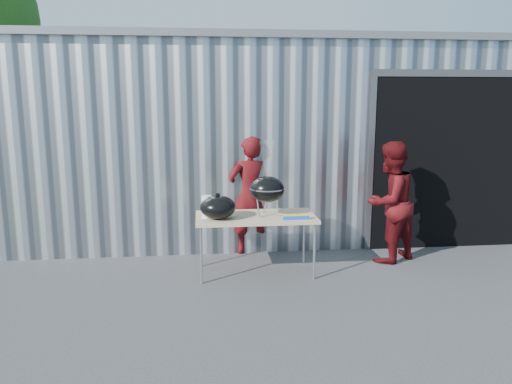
{
  "coord_description": "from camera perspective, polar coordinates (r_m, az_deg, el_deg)",
  "views": [
    {
      "loc": [
        -0.35,
        -5.2,
        2.22
      ],
      "look_at": [
        0.32,
        0.89,
        1.05
      ],
      "focal_mm": 35.0,
      "sensor_mm": 36.0,
      "label": 1
    }
  ],
  "objects": [
    {
      "name": "building",
      "position": [
        9.89,
        1.11,
        6.88
      ],
      "size": [
        8.2,
        6.2,
        3.1
      ],
      "color": "silver",
      "rests_on": "ground"
    },
    {
      "name": "paper_towels",
      "position": [
        6.16,
        -5.66,
        -1.7
      ],
      "size": [
        0.12,
        0.12,
        0.28
      ],
      "primitive_type": "cylinder",
      "color": "white",
      "rests_on": "folding_table"
    },
    {
      "name": "kettle_grill",
      "position": [
        6.2,
        1.29,
        1.05
      ],
      "size": [
        0.44,
        0.44,
        0.94
      ],
      "color": "black",
      "rests_on": "folding_table"
    },
    {
      "name": "ground",
      "position": [
        5.66,
        -2.28,
        -12.27
      ],
      "size": [
        80.0,
        80.0,
        0.0
      ],
      "primitive_type": "plane",
      "color": "#38383A"
    },
    {
      "name": "person_bystander",
      "position": [
        6.98,
        15.03,
        -1.11
      ],
      "size": [
        1.01,
        0.94,
        1.64
      ],
      "primitive_type": "imported",
      "rotation": [
        0.0,
        0.0,
        3.68
      ],
      "color": "#4C0B0E",
      "rests_on": "ground"
    },
    {
      "name": "person_cook",
      "position": [
        7.11,
        -0.75,
        -0.37
      ],
      "size": [
        0.69,
        0.54,
        1.68
      ],
      "primitive_type": "imported",
      "rotation": [
        0.0,
        0.0,
        3.38
      ],
      "color": "#4C0B0E",
      "rests_on": "ground"
    },
    {
      "name": "white_tub",
      "position": [
        6.47,
        -5.12,
        -1.91
      ],
      "size": [
        0.2,
        0.15,
        0.1
      ],
      "primitive_type": "cube",
      "color": "white",
      "rests_on": "folding_table"
    },
    {
      "name": "folding_table",
      "position": [
        6.29,
        -0.04,
        -3.08
      ],
      "size": [
        1.5,
        0.75,
        0.75
      ],
      "color": "tan",
      "rests_on": "ground"
    },
    {
      "name": "foil_box",
      "position": [
        6.1,
        4.62,
        -2.87
      ],
      "size": [
        0.32,
        0.05,
        0.06
      ],
      "color": "blue",
      "rests_on": "folding_table"
    },
    {
      "name": "grill_lid",
      "position": [
        6.12,
        -4.37,
        -1.74
      ],
      "size": [
        0.44,
        0.44,
        0.32
      ],
      "color": "black",
      "rests_on": "folding_table"
    }
  ]
}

